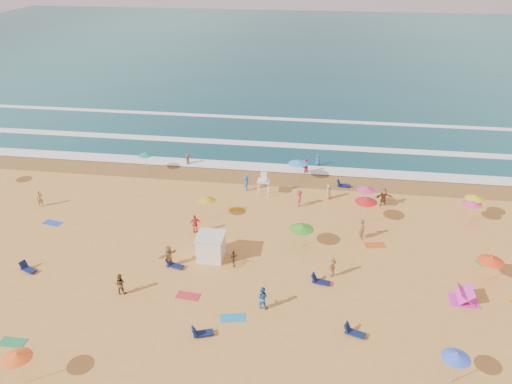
# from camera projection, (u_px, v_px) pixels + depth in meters

# --- Properties ---
(ground) EXTENTS (220.00, 220.00, 0.00)m
(ground) POSITION_uv_depth(u_px,v_px,m) (261.00, 240.00, 42.60)
(ground) COLOR gold
(ground) RESTS_ON ground
(ocean) EXTENTS (220.00, 140.00, 0.18)m
(ocean) POSITION_uv_depth(u_px,v_px,m) (309.00, 49.00, 116.72)
(ocean) COLOR #0C4756
(ocean) RESTS_ON ground
(wet_sand) EXTENTS (220.00, 220.00, 0.00)m
(wet_sand) POSITION_uv_depth(u_px,v_px,m) (277.00, 178.00, 53.63)
(wet_sand) COLOR olive
(wet_sand) RESTS_ON ground
(surf_foam) EXTENTS (200.00, 18.70, 0.05)m
(surf_foam) POSITION_uv_depth(u_px,v_px,m) (284.00, 147.00, 61.37)
(surf_foam) COLOR white
(surf_foam) RESTS_ON ground
(cabana) EXTENTS (2.00, 2.00, 2.00)m
(cabana) POSITION_uv_depth(u_px,v_px,m) (211.00, 247.00, 39.80)
(cabana) COLOR white
(cabana) RESTS_ON ground
(cabana_roof) EXTENTS (2.20, 2.20, 0.12)m
(cabana_roof) POSITION_uv_depth(u_px,v_px,m) (210.00, 236.00, 39.32)
(cabana_roof) COLOR silver
(cabana_roof) RESTS_ON cabana
(bicycle) EXTENTS (0.99, 1.97, 0.99)m
(bicycle) POSITION_uv_depth(u_px,v_px,m) (234.00, 257.00, 39.52)
(bicycle) COLOR black
(bicycle) RESTS_ON ground
(lifeguard_stand) EXTENTS (1.20, 1.20, 2.10)m
(lifeguard_stand) POSITION_uv_depth(u_px,v_px,m) (264.00, 185.00, 49.71)
(lifeguard_stand) COLOR white
(lifeguard_stand) RESTS_ON ground
(beach_umbrellas) EXTENTS (63.74, 31.56, 0.81)m
(beach_umbrellas) POSITION_uv_depth(u_px,v_px,m) (303.00, 212.00, 42.67)
(beach_umbrellas) COLOR gold
(beach_umbrellas) RESTS_ON ground
(loungers) EXTENTS (47.42, 24.15, 0.34)m
(loungers) POSITION_uv_depth(u_px,v_px,m) (329.00, 268.00, 38.74)
(loungers) COLOR #0F1E4D
(loungers) RESTS_ON ground
(towels) EXTENTS (45.75, 24.73, 0.03)m
(towels) POSITION_uv_depth(u_px,v_px,m) (271.00, 265.00, 39.37)
(towels) COLOR red
(towels) RESTS_ON ground
(beachgoers) EXTENTS (36.07, 25.52, 2.12)m
(beachgoers) POSITION_uv_depth(u_px,v_px,m) (244.00, 215.00, 44.80)
(beachgoers) COLOR tan
(beachgoers) RESTS_ON ground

